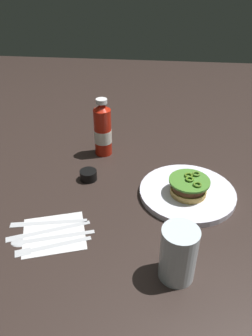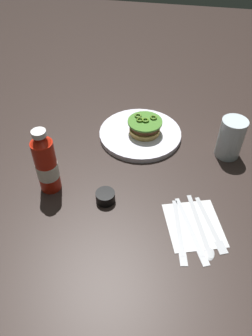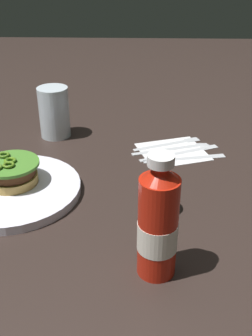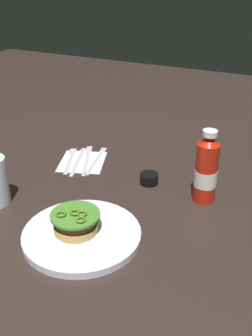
{
  "view_description": "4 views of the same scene",
  "coord_description": "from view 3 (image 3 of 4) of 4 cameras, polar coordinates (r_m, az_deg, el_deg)",
  "views": [
    {
      "loc": [
        -0.01,
        0.72,
        0.57
      ],
      "look_at": [
        0.07,
        -0.03,
        0.08
      ],
      "focal_mm": 33.87,
      "sensor_mm": 36.0,
      "label": 1
    },
    {
      "loc": [
        0.74,
        0.1,
        0.67
      ],
      "look_at": [
        0.13,
        -0.02,
        0.08
      ],
      "focal_mm": 34.04,
      "sensor_mm": 36.0,
      "label": 2
    },
    {
      "loc": [
        0.15,
        -0.7,
        0.44
      ],
      "look_at": [
        0.12,
        -0.01,
        0.05
      ],
      "focal_mm": 43.62,
      "sensor_mm": 36.0,
      "label": 3
    },
    {
      "loc": [
        -0.74,
        -0.43,
        0.58
      ],
      "look_at": [
        0.11,
        -0.03,
        0.08
      ],
      "focal_mm": 43.27,
      "sensor_mm": 36.0,
      "label": 4
    }
  ],
  "objects": [
    {
      "name": "ground_plane",
      "position": [
        0.84,
        -8.33,
        -2.9
      ],
      "size": [
        3.0,
        3.0,
        0.0
      ],
      "primitive_type": "plane",
      "color": "#2D221E"
    },
    {
      "name": "napkin",
      "position": [
        0.99,
        6.54,
        2.31
      ],
      "size": [
        0.19,
        0.18,
        0.0
      ],
      "primitive_type": "cube",
      "rotation": [
        0.0,
        0.0,
        0.33
      ],
      "color": "silver",
      "rests_on": "ground_plane"
    },
    {
      "name": "dinner_plate",
      "position": [
        0.85,
        -15.64,
        -2.97
      ],
      "size": [
        0.27,
        0.27,
        0.02
      ],
      "primitive_type": "cylinder",
      "color": "white",
      "rests_on": "ground_plane"
    },
    {
      "name": "fork_utensil",
      "position": [
        1.03,
        6.59,
        3.62
      ],
      "size": [
        0.17,
        0.09,
        0.0
      ],
      "color": "silver",
      "rests_on": "napkin"
    },
    {
      "name": "butter_knife",
      "position": [
        0.99,
        8.2,
        2.39
      ],
      "size": [
        0.2,
        0.1,
        0.0
      ],
      "color": "silver",
      "rests_on": "napkin"
    },
    {
      "name": "condiment_cup",
      "position": [
        0.77,
        5.22,
        -4.84
      ],
      "size": [
        0.05,
        0.05,
        0.03
      ],
      "primitive_type": "cylinder",
      "color": "black",
      "rests_on": "ground_plane"
    },
    {
      "name": "steak_knife",
      "position": [
        0.96,
        8.93,
        1.54
      ],
      "size": [
        0.19,
        0.05,
        0.0
      ],
      "color": "silver",
      "rests_on": "napkin"
    },
    {
      "name": "ketchup_bottle",
      "position": [
        0.59,
        4.48,
        -7.79
      ],
      "size": [
        0.06,
        0.06,
        0.2
      ],
      "color": "red",
      "rests_on": "ground_plane"
    },
    {
      "name": "burger_sandwich",
      "position": [
        0.84,
        -15.71,
        -0.58
      ],
      "size": [
        0.11,
        0.11,
        0.05
      ],
      "color": "tan",
      "rests_on": "dinner_plate"
    },
    {
      "name": "water_glass",
      "position": [
        1.06,
        -10.0,
        7.68
      ],
      "size": [
        0.08,
        0.08,
        0.13
      ],
      "primitive_type": "cylinder",
      "color": "silver",
      "rests_on": "ground_plane"
    },
    {
      "name": "spoon_utensil",
      "position": [
        1.01,
        7.85,
        3.03
      ],
      "size": [
        0.19,
        0.08,
        0.0
      ],
      "color": "silver",
      "rests_on": "napkin"
    }
  ]
}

